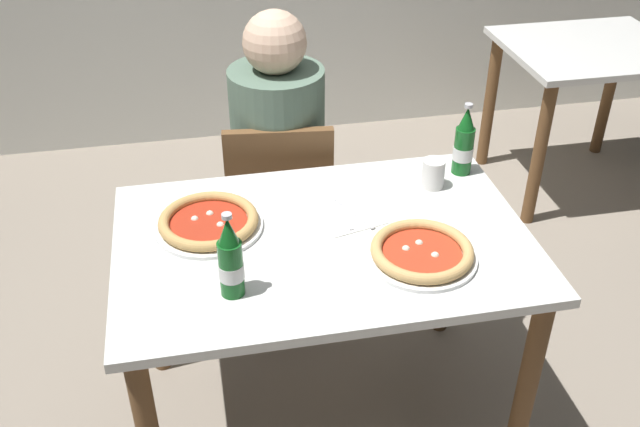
% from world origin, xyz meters
% --- Properties ---
extents(ground_plane, '(8.00, 8.00, 0.00)m').
position_xyz_m(ground_plane, '(0.00, 0.00, 0.00)').
color(ground_plane, gray).
extents(dining_table_main, '(1.20, 0.80, 0.75)m').
position_xyz_m(dining_table_main, '(0.00, 0.00, 0.64)').
color(dining_table_main, silver).
rests_on(dining_table_main, ground_plane).
extents(chair_behind_table, '(0.44, 0.44, 0.85)m').
position_xyz_m(chair_behind_table, '(-0.04, 0.61, 0.48)').
color(chair_behind_table, brown).
rests_on(chair_behind_table, ground_plane).
extents(diner_seated, '(0.34, 0.34, 1.21)m').
position_xyz_m(diner_seated, '(-0.03, 0.66, 0.58)').
color(diner_seated, '#2D3342').
rests_on(diner_seated, ground_plane).
extents(dining_table_background, '(0.80, 0.70, 0.75)m').
position_xyz_m(dining_table_background, '(1.54, 1.26, 0.59)').
color(dining_table_background, silver).
rests_on(dining_table_background, ground_plane).
extents(pizza_margherita_near, '(0.31, 0.31, 0.04)m').
position_xyz_m(pizza_margherita_near, '(0.25, -0.15, 0.77)').
color(pizza_margherita_near, white).
rests_on(pizza_margherita_near, dining_table_main).
extents(pizza_marinara_far, '(0.32, 0.32, 0.04)m').
position_xyz_m(pizza_marinara_far, '(-0.32, 0.11, 0.77)').
color(pizza_marinara_far, white).
rests_on(pizza_marinara_far, dining_table_main).
extents(beer_bottle_left, '(0.07, 0.07, 0.25)m').
position_xyz_m(beer_bottle_left, '(-0.28, -0.20, 0.85)').
color(beer_bottle_left, '#14591E').
rests_on(beer_bottle_left, dining_table_main).
extents(beer_bottle_center, '(0.07, 0.07, 0.25)m').
position_xyz_m(beer_bottle_center, '(0.52, 0.28, 0.85)').
color(beer_bottle_center, '#14591E').
rests_on(beer_bottle_center, dining_table_main).
extents(napkin_with_cutlery, '(0.22, 0.22, 0.01)m').
position_xyz_m(napkin_with_cutlery, '(0.10, 0.10, 0.75)').
color(napkin_with_cutlery, white).
rests_on(napkin_with_cutlery, dining_table_main).
extents(paper_cup, '(0.07, 0.07, 0.09)m').
position_xyz_m(paper_cup, '(0.40, 0.21, 0.80)').
color(paper_cup, white).
rests_on(paper_cup, dining_table_main).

